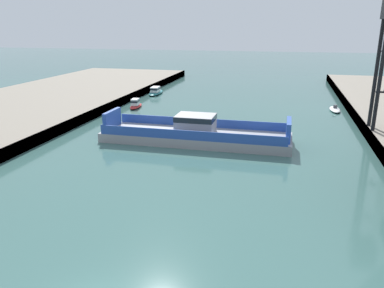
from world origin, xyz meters
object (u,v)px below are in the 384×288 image
at_px(chain_ferry, 196,134).
at_px(moored_boat_near_left, 156,91).
at_px(moored_boat_near_right, 136,104).
at_px(moored_boat_mid_left, 335,109).

bearing_deg(chain_ferry, moored_boat_near_left, 117.02).
bearing_deg(moored_boat_near_left, chain_ferry, -62.98).
relative_size(chain_ferry, moored_boat_near_right, 4.44).
distance_m(moored_boat_near_left, moored_boat_near_right, 13.68).
relative_size(chain_ferry, moored_boat_mid_left, 4.63).
xyz_separation_m(moored_boat_near_left, moored_boat_mid_left, (33.90, -8.18, -0.32)).
xyz_separation_m(chain_ferry, moored_boat_mid_left, (18.32, 22.38, -0.77)).
xyz_separation_m(chain_ferry, moored_boat_near_right, (-14.51, 16.92, -0.43)).
distance_m(chain_ferry, moored_boat_near_right, 22.29).
distance_m(moored_boat_near_right, moored_boat_mid_left, 33.28).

